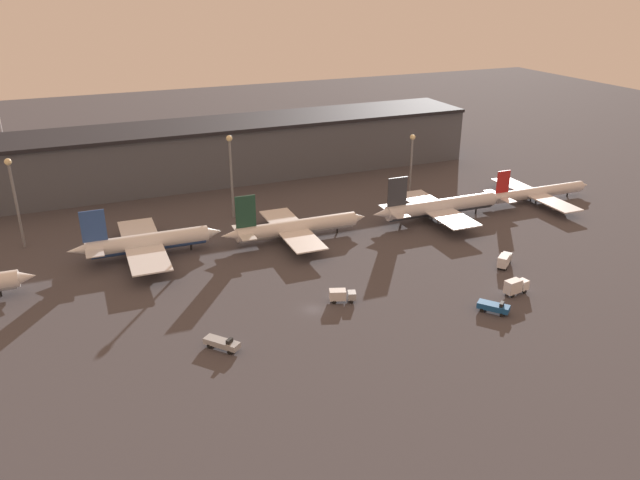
{
  "coord_description": "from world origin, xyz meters",
  "views": [
    {
      "loc": [
        -44.99,
        -110.51,
        67.15
      ],
      "look_at": [
        10.98,
        22.2,
        6.0
      ],
      "focal_mm": 35.0,
      "sensor_mm": 36.0,
      "label": 1
    }
  ],
  "objects_px": {
    "airplane_1": "(147,243)",
    "airplane_4": "(537,193)",
    "service_vehicle_0": "(516,286)",
    "service_vehicle_2": "(222,343)",
    "airplane_3": "(440,207)",
    "service_vehicle_1": "(341,295)",
    "service_vehicle_4": "(494,307)",
    "airplane_2": "(295,227)",
    "service_vehicle_3": "(504,260)"
  },
  "relations": [
    {
      "from": "airplane_1",
      "to": "airplane_4",
      "type": "distance_m",
      "value": 122.25
    },
    {
      "from": "service_vehicle_0",
      "to": "airplane_1",
      "type": "bearing_deg",
      "value": 135.22
    },
    {
      "from": "airplane_1",
      "to": "airplane_4",
      "type": "relative_size",
      "value": 0.95
    },
    {
      "from": "airplane_4",
      "to": "service_vehicle_2",
      "type": "bearing_deg",
      "value": -157.57
    },
    {
      "from": "airplane_3",
      "to": "service_vehicle_2",
      "type": "distance_m",
      "value": 89.3
    },
    {
      "from": "service_vehicle_1",
      "to": "service_vehicle_2",
      "type": "xyz_separation_m",
      "value": [
        -29.4,
        -8.36,
        -0.37
      ]
    },
    {
      "from": "airplane_4",
      "to": "service_vehicle_4",
      "type": "relative_size",
      "value": 6.06
    },
    {
      "from": "airplane_4",
      "to": "airplane_2",
      "type": "bearing_deg",
      "value": -179.37
    },
    {
      "from": "airplane_3",
      "to": "service_vehicle_3",
      "type": "relative_size",
      "value": 6.89
    },
    {
      "from": "airplane_3",
      "to": "service_vehicle_0",
      "type": "bearing_deg",
      "value": -101.22
    },
    {
      "from": "service_vehicle_3",
      "to": "service_vehicle_4",
      "type": "bearing_deg",
      "value": -171.52
    },
    {
      "from": "airplane_3",
      "to": "service_vehicle_3",
      "type": "xyz_separation_m",
      "value": [
        -3.31,
        -34.65,
        -1.97
      ]
    },
    {
      "from": "airplane_2",
      "to": "airplane_3",
      "type": "bearing_deg",
      "value": -1.63
    },
    {
      "from": "service_vehicle_3",
      "to": "service_vehicle_4",
      "type": "relative_size",
      "value": 0.95
    },
    {
      "from": "service_vehicle_2",
      "to": "service_vehicle_1",
      "type": "bearing_deg",
      "value": 65.31
    },
    {
      "from": "airplane_3",
      "to": "service_vehicle_2",
      "type": "height_order",
      "value": "airplane_3"
    },
    {
      "from": "service_vehicle_3",
      "to": "airplane_3",
      "type": "bearing_deg",
      "value": 46.25
    },
    {
      "from": "airplane_4",
      "to": "service_vehicle_1",
      "type": "distance_m",
      "value": 93.75
    },
    {
      "from": "service_vehicle_1",
      "to": "service_vehicle_2",
      "type": "distance_m",
      "value": 30.57
    },
    {
      "from": "service_vehicle_2",
      "to": "service_vehicle_4",
      "type": "distance_m",
      "value": 58.37
    },
    {
      "from": "airplane_3",
      "to": "service_vehicle_3",
      "type": "bearing_deg",
      "value": -94.41
    },
    {
      "from": "airplane_4",
      "to": "service_vehicle_0",
      "type": "height_order",
      "value": "airplane_4"
    },
    {
      "from": "service_vehicle_0",
      "to": "service_vehicle_1",
      "type": "height_order",
      "value": "service_vehicle_0"
    },
    {
      "from": "airplane_1",
      "to": "airplane_3",
      "type": "relative_size",
      "value": 0.88
    },
    {
      "from": "airplane_4",
      "to": "service_vehicle_0",
      "type": "bearing_deg",
      "value": -133.38
    },
    {
      "from": "airplane_3",
      "to": "service_vehicle_1",
      "type": "relative_size",
      "value": 7.05
    },
    {
      "from": "service_vehicle_1",
      "to": "service_vehicle_4",
      "type": "xyz_separation_m",
      "value": [
        28.31,
        -17.13,
        -0.32
      ]
    },
    {
      "from": "airplane_1",
      "to": "service_vehicle_3",
      "type": "height_order",
      "value": "airplane_1"
    },
    {
      "from": "service_vehicle_1",
      "to": "airplane_1",
      "type": "bearing_deg",
      "value": 150.06
    },
    {
      "from": "airplane_2",
      "to": "service_vehicle_4",
      "type": "height_order",
      "value": "airplane_2"
    },
    {
      "from": "airplane_1",
      "to": "airplane_3",
      "type": "distance_m",
      "value": 84.62
    },
    {
      "from": "airplane_4",
      "to": "service_vehicle_2",
      "type": "relative_size",
      "value": 5.78
    },
    {
      "from": "airplane_1",
      "to": "service_vehicle_4",
      "type": "xyz_separation_m",
      "value": [
        64.27,
        -58.98,
        -2.51
      ]
    },
    {
      "from": "airplane_1",
      "to": "service_vehicle_1",
      "type": "distance_m",
      "value": 55.22
    },
    {
      "from": "service_vehicle_4",
      "to": "airplane_3",
      "type": "bearing_deg",
      "value": 120.3
    },
    {
      "from": "service_vehicle_4",
      "to": "service_vehicle_0",
      "type": "bearing_deg",
      "value": 78.05
    },
    {
      "from": "airplane_2",
      "to": "service_vehicle_4",
      "type": "relative_size",
      "value": 6.21
    },
    {
      "from": "service_vehicle_0",
      "to": "service_vehicle_2",
      "type": "height_order",
      "value": "service_vehicle_0"
    },
    {
      "from": "service_vehicle_4",
      "to": "service_vehicle_3",
      "type": "bearing_deg",
      "value": 98.02
    },
    {
      "from": "service_vehicle_4",
      "to": "airplane_4",
      "type": "bearing_deg",
      "value": 94.28
    },
    {
      "from": "service_vehicle_0",
      "to": "service_vehicle_2",
      "type": "bearing_deg",
      "value": 168.1
    },
    {
      "from": "airplane_2",
      "to": "service_vehicle_1",
      "type": "height_order",
      "value": "airplane_2"
    },
    {
      "from": "airplane_3",
      "to": "service_vehicle_2",
      "type": "bearing_deg",
      "value": -149.61
    },
    {
      "from": "airplane_4",
      "to": "service_vehicle_4",
      "type": "bearing_deg",
      "value": -135.92
    },
    {
      "from": "airplane_2",
      "to": "service_vehicle_3",
      "type": "xyz_separation_m",
      "value": [
        41.79,
        -36.76,
        -1.67
      ]
    },
    {
      "from": "airplane_1",
      "to": "service_vehicle_1",
      "type": "xyz_separation_m",
      "value": [
        35.96,
        -41.85,
        -2.19
      ]
    },
    {
      "from": "service_vehicle_3",
      "to": "service_vehicle_4",
      "type": "distance_m",
      "value": 24.53
    },
    {
      "from": "service_vehicle_4",
      "to": "service_vehicle_2",
      "type": "bearing_deg",
      "value": -137.39
    },
    {
      "from": "service_vehicle_0",
      "to": "service_vehicle_2",
      "type": "relative_size",
      "value": 0.9
    },
    {
      "from": "airplane_2",
      "to": "airplane_4",
      "type": "distance_m",
      "value": 82.87
    }
  ]
}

